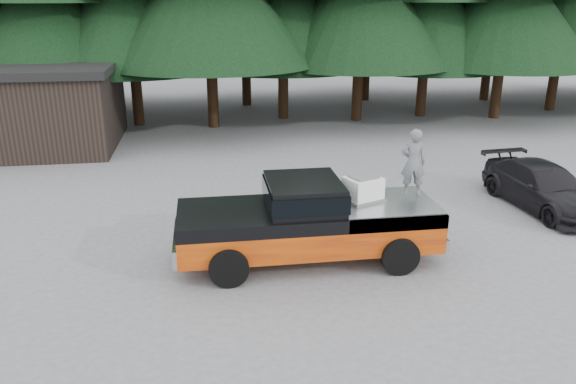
{
  "coord_description": "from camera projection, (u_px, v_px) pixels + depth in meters",
  "views": [
    {
      "loc": [
        -1.46,
        -11.57,
        5.72
      ],
      "look_at": [
        0.3,
        0.0,
        1.66
      ],
      "focal_mm": 35.0,
      "sensor_mm": 36.0,
      "label": 1
    }
  ],
  "objects": [
    {
      "name": "pickup_truck",
      "position": [
        308.0,
        233.0,
        12.75
      ],
      "size": [
        6.0,
        2.04,
        1.33
      ],
      "primitive_type": null,
      "color": "#CB4E06",
      "rests_on": "ground"
    },
    {
      "name": "utility_building",
      "position": [
        11.0,
        106.0,
        22.27
      ],
      "size": [
        8.4,
        6.4,
        3.3
      ],
      "color": "black",
      "rests_on": "ground"
    },
    {
      "name": "truck_cab",
      "position": [
        304.0,
        193.0,
        12.42
      ],
      "size": [
        1.66,
        1.9,
        0.59
      ],
      "primitive_type": "cube",
      "color": "black",
      "rests_on": "pickup_truck"
    },
    {
      "name": "man_on_bed",
      "position": [
        413.0,
        163.0,
        12.92
      ],
      "size": [
        0.65,
        0.5,
        1.59
      ],
      "primitive_type": "imported",
      "rotation": [
        0.0,
        0.0,
        2.92
      ],
      "color": "#575A5E",
      "rests_on": "pickup_truck"
    },
    {
      "name": "parked_car",
      "position": [
        544.0,
        187.0,
        15.96
      ],
      "size": [
        2.13,
        4.45,
        1.25
      ],
      "primitive_type": "imported",
      "rotation": [
        0.0,
        0.0,
        0.09
      ],
      "color": "black",
      "rests_on": "ground"
    },
    {
      "name": "air_compressor",
      "position": [
        363.0,
        189.0,
        12.76
      ],
      "size": [
        0.95,
        0.87,
        0.52
      ],
      "primitive_type": "cube",
      "rotation": [
        0.0,
        0.0,
        0.38
      ],
      "color": "silver",
      "rests_on": "pickup_truck"
    },
    {
      "name": "ground",
      "position": [
        275.0,
        261.0,
        12.89
      ],
      "size": [
        120.0,
        120.0,
        0.0
      ],
      "primitive_type": "plane",
      "color": "#535356",
      "rests_on": "ground"
    }
  ]
}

